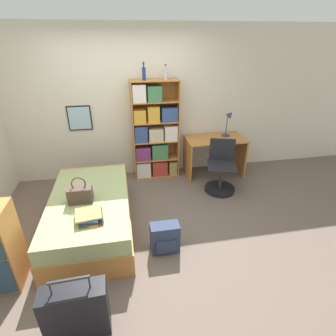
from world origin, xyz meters
The scene contains 13 objects.
ground_plane centered at (0.00, 0.00, 0.00)m, with size 14.00×14.00×0.00m, color #66564C.
wall_back centered at (0.00, 1.61, 1.30)m, with size 10.00×0.09×2.60m.
bed centered at (-0.63, 0.02, 0.26)m, with size 1.03×1.83×0.52m.
handbag centered at (-0.71, -0.08, 0.63)m, with size 0.29×0.18×0.34m.
book_stack_on_bed centered at (-0.58, -0.47, 0.56)m, with size 0.33×0.35×0.08m.
suitcase centered at (-0.65, -1.43, 0.27)m, with size 0.55×0.23×0.66m.
bookcase centered at (0.42, 1.41, 0.81)m, with size 0.81×0.30×1.75m.
bottle_green centered at (0.28, 1.38, 1.85)m, with size 0.06×0.06×0.28m.
bottle_brown centered at (0.63, 1.40, 1.84)m, with size 0.06×0.06×0.23m.
desk centered at (1.53, 1.27, 0.49)m, with size 1.07×0.59×0.72m.
desk_lamp centered at (1.79, 1.36, 1.05)m, with size 0.20×0.15×0.49m.
desk_chair centered at (1.45, 0.68, 0.27)m, with size 0.58×0.58×0.86m.
backpack centered at (0.27, -0.57, 0.18)m, with size 0.35×0.22×0.37m.
Camera 1 is at (-0.14, -3.00, 2.39)m, focal length 28.00 mm.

